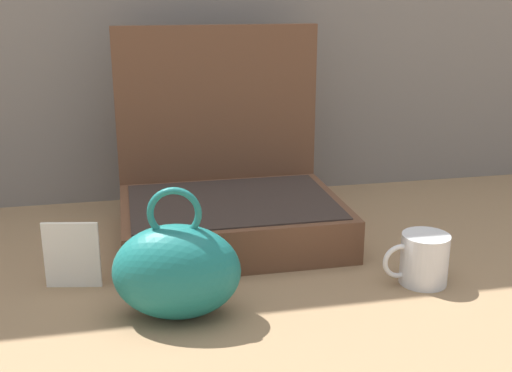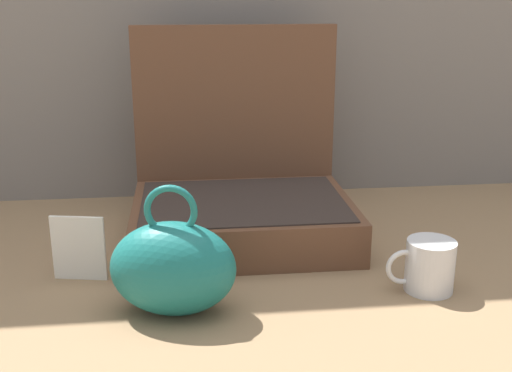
{
  "view_description": "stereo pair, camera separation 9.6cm",
  "coord_description": "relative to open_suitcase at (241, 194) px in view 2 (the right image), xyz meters",
  "views": [
    {
      "loc": [
        -0.21,
        -1.01,
        0.51
      ],
      "look_at": [
        0.0,
        -0.02,
        0.2
      ],
      "focal_mm": 44.36,
      "sensor_mm": 36.0,
      "label": 1
    },
    {
      "loc": [
        -0.11,
        -1.02,
        0.51
      ],
      "look_at": [
        0.0,
        -0.02,
        0.2
      ],
      "focal_mm": 44.36,
      "sensor_mm": 36.0,
      "label": 2
    }
  ],
  "objects": [
    {
      "name": "ground_plane",
      "position": [
        -0.0,
        -0.26,
        -0.09
      ],
      "size": [
        6.0,
        6.0,
        0.0
      ],
      "primitive_type": "plane",
      "color": "#8C6D4C"
    },
    {
      "name": "open_suitcase",
      "position": [
        0.0,
        0.0,
        0.0
      ],
      "size": [
        0.45,
        0.36,
        0.44
      ],
      "color": "brown",
      "rests_on": "ground_plane"
    },
    {
      "name": "teal_pouch_handbag",
      "position": [
        -0.14,
        -0.34,
        -0.01
      ],
      "size": [
        0.23,
        0.16,
        0.22
      ],
      "color": "#196B66",
      "rests_on": "ground_plane"
    },
    {
      "name": "coffee_mug",
      "position": [
        0.3,
        -0.31,
        -0.04
      ],
      "size": [
        0.12,
        0.09,
        0.09
      ],
      "color": "silver",
      "rests_on": "ground_plane"
    },
    {
      "name": "info_card_left",
      "position": [
        -0.32,
        -0.19,
        -0.03
      ],
      "size": [
        0.1,
        0.03,
        0.12
      ],
      "primitive_type": "cube",
      "rotation": [
        0.0,
        0.0,
        -0.2
      ],
      "color": "white",
      "rests_on": "ground_plane"
    }
  ]
}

